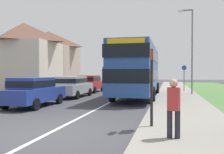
% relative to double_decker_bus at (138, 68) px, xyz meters
% --- Properties ---
extents(ground_plane, '(120.00, 120.00, 0.00)m').
position_rel_double_decker_bus_xyz_m(ground_plane, '(-1.33, -11.06, -2.14)').
color(ground_plane, '#424247').
extents(lane_marking_centre, '(0.14, 60.00, 0.01)m').
position_rel_double_decker_bus_xyz_m(lane_marking_centre, '(-1.33, -3.06, -2.14)').
color(lane_marking_centre, silver).
rests_on(lane_marking_centre, ground_plane).
extents(pavement_near_side, '(3.20, 68.00, 0.12)m').
position_rel_double_decker_bus_xyz_m(pavement_near_side, '(2.87, -5.06, -2.08)').
color(pavement_near_side, gray).
rests_on(pavement_near_side, ground_plane).
extents(double_decker_bus, '(2.80, 10.66, 3.70)m').
position_rel_double_decker_bus_xyz_m(double_decker_bus, '(0.00, 0.00, 0.00)').
color(double_decker_bus, '#284C93').
rests_on(double_decker_bus, ground_plane).
extents(parked_car_blue, '(1.90, 4.35, 1.57)m').
position_rel_double_decker_bus_xyz_m(parked_car_blue, '(-4.92, -5.98, -1.27)').
color(parked_car_blue, navy).
rests_on(parked_car_blue, ground_plane).
extents(parked_car_silver, '(1.90, 4.48, 1.56)m').
position_rel_double_decker_bus_xyz_m(parked_car_silver, '(-4.78, -0.72, -1.27)').
color(parked_car_silver, '#B7B7BC').
rests_on(parked_car_silver, ground_plane).
extents(parked_car_red, '(1.94, 4.28, 1.57)m').
position_rel_double_decker_bus_xyz_m(parked_car_red, '(-5.08, 4.27, -1.27)').
color(parked_car_red, '#B21E1E').
rests_on(parked_car_red, ground_plane).
extents(pedestrian_at_stop, '(0.34, 0.34, 1.67)m').
position_rel_double_decker_bus_xyz_m(pedestrian_at_stop, '(2.33, -11.48, -1.17)').
color(pedestrian_at_stop, '#23232D').
rests_on(pedestrian_at_stop, ground_plane).
extents(bus_stop_sign, '(0.09, 0.52, 2.60)m').
position_rel_double_decker_bus_xyz_m(bus_stop_sign, '(1.67, -10.10, -0.60)').
color(bus_stop_sign, black).
rests_on(bus_stop_sign, ground_plane).
extents(cycle_route_sign, '(0.44, 0.08, 2.52)m').
position_rel_double_decker_bus_xyz_m(cycle_route_sign, '(3.62, 6.31, -0.71)').
color(cycle_route_sign, slate).
rests_on(cycle_route_sign, ground_plane).
extents(street_lamp_mid, '(1.14, 0.20, 6.90)m').
position_rel_double_decker_bus_xyz_m(street_lamp_mid, '(3.92, 2.80, 1.85)').
color(street_lamp_mid, slate).
rests_on(street_lamp_mid, ground_plane).
extents(house_terrace_far_side, '(7.25, 12.08, 7.59)m').
position_rel_double_decker_bus_xyz_m(house_terrace_far_side, '(-14.14, 10.74, 1.65)').
color(house_terrace_far_side, beige).
rests_on(house_terrace_far_side, ground_plane).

